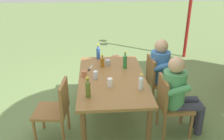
% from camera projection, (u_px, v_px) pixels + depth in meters
% --- Properties ---
extents(ground_plane, '(24.00, 24.00, 0.00)m').
position_uv_depth(ground_plane, '(112.00, 118.00, 3.97)').
color(ground_plane, '#6B844C').
extents(dining_table, '(1.73, 0.99, 0.73)m').
position_uv_depth(dining_table, '(112.00, 82.00, 3.71)').
color(dining_table, olive).
rests_on(dining_table, ground_plane).
extents(chair_far_left, '(0.47, 0.47, 0.87)m').
position_uv_depth(chair_far_left, '(157.00, 79.00, 4.18)').
color(chair_far_left, olive).
rests_on(chair_far_left, ground_plane).
extents(chair_far_right, '(0.44, 0.44, 0.87)m').
position_uv_depth(chair_far_right, '(170.00, 103.00, 3.47)').
color(chair_far_right, olive).
rests_on(chair_far_right, ground_plane).
extents(chair_near_right, '(0.48, 0.48, 0.87)m').
position_uv_depth(chair_near_right, '(56.00, 108.00, 3.36)').
color(chair_near_right, olive).
rests_on(chair_near_right, ground_plane).
extents(person_in_white_shirt, '(0.47, 0.62, 1.18)m').
position_uv_depth(person_in_white_shirt, '(164.00, 69.00, 4.12)').
color(person_in_white_shirt, '#3D70B2').
rests_on(person_in_white_shirt, ground_plane).
extents(person_in_plaid_shirt, '(0.47, 0.62, 1.18)m').
position_uv_depth(person_in_plaid_shirt, '(179.00, 92.00, 3.41)').
color(person_in_plaid_shirt, '#4C935B').
rests_on(person_in_plaid_shirt, ground_plane).
extents(bottle_green, '(0.06, 0.06, 0.28)m').
position_uv_depth(bottle_green, '(125.00, 61.00, 3.94)').
color(bottle_green, '#287A38').
rests_on(bottle_green, dining_table).
extents(bottle_blue, '(0.06, 0.06, 0.27)m').
position_uv_depth(bottle_blue, '(98.00, 53.00, 4.32)').
color(bottle_blue, '#2D56A3').
rests_on(bottle_blue, dining_table).
extents(bottle_olive, '(0.06, 0.06, 0.28)m').
position_uv_depth(bottle_olive, '(88.00, 88.00, 3.10)').
color(bottle_olive, '#566623').
rests_on(bottle_olive, dining_table).
extents(bottle_amber, '(0.06, 0.06, 0.22)m').
position_uv_depth(bottle_amber, '(102.00, 62.00, 3.99)').
color(bottle_amber, '#996019').
rests_on(bottle_amber, dining_table).
extents(bottle_clear, '(0.06, 0.06, 0.22)m').
position_uv_depth(bottle_clear, '(141.00, 82.00, 3.31)').
color(bottle_clear, white).
rests_on(bottle_clear, dining_table).
extents(cup_glass, '(0.07, 0.07, 0.12)m').
position_uv_depth(cup_glass, '(95.00, 75.00, 3.61)').
color(cup_glass, silver).
rests_on(cup_glass, dining_table).
extents(cup_terracotta, '(0.08, 0.08, 0.08)m').
position_uv_depth(cup_terracotta, '(84.00, 74.00, 3.70)').
color(cup_terracotta, '#BC6B47').
rests_on(cup_terracotta, dining_table).
extents(cup_steel, '(0.08, 0.08, 0.09)m').
position_uv_depth(cup_steel, '(108.00, 62.00, 4.09)').
color(cup_steel, '#B2B7BC').
rests_on(cup_steel, dining_table).
extents(cup_white, '(0.07, 0.07, 0.12)m').
position_uv_depth(cup_white, '(110.00, 82.00, 3.39)').
color(cup_white, white).
rests_on(cup_white, dining_table).
extents(table_knife, '(0.24, 0.09, 0.01)m').
position_uv_depth(table_knife, '(90.00, 68.00, 3.97)').
color(table_knife, silver).
rests_on(table_knife, dining_table).
extents(backpack_by_near_side, '(0.34, 0.20, 0.46)m').
position_uv_depth(backpack_by_near_side, '(115.00, 69.00, 5.22)').
color(backpack_by_near_side, maroon).
rests_on(backpack_by_near_side, ground_plane).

